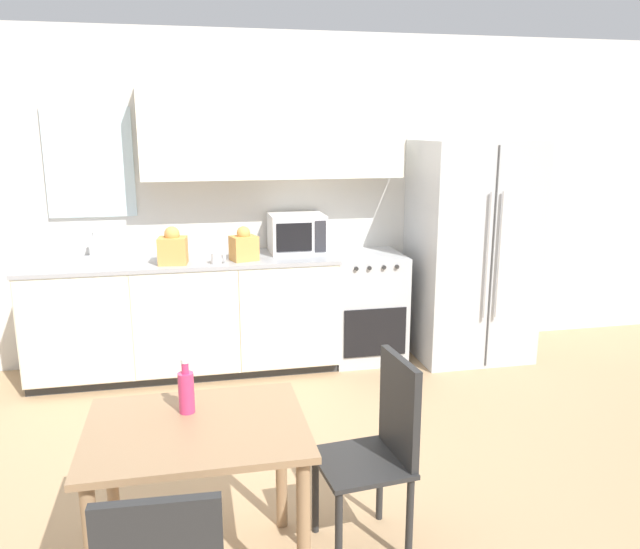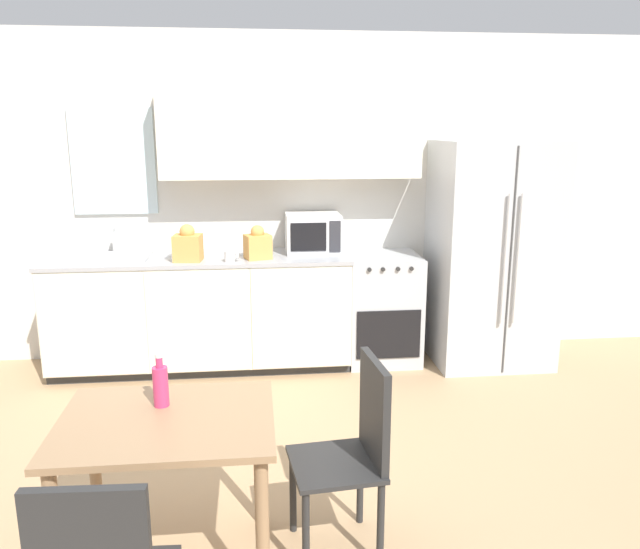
# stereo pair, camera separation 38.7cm
# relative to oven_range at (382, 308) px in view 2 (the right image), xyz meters

# --- Properties ---
(ground_plane) EXTENTS (12.00, 12.00, 0.00)m
(ground_plane) POSITION_rel_oven_range_xyz_m (-1.01, -1.73, -0.45)
(ground_plane) COLOR tan
(wall_back) EXTENTS (12.00, 0.38, 2.70)m
(wall_back) POSITION_rel_oven_range_xyz_m (-0.96, 0.29, 1.01)
(wall_back) COLOR silver
(wall_back) RESTS_ON ground_plane
(kitchen_counter) EXTENTS (2.40, 0.66, 0.94)m
(kitchen_counter) POSITION_rel_oven_range_xyz_m (-1.50, -0.02, 0.02)
(kitchen_counter) COLOR #333333
(kitchen_counter) RESTS_ON ground_plane
(oven_range) EXTENTS (0.60, 0.61, 0.91)m
(oven_range) POSITION_rel_oven_range_xyz_m (0.00, 0.00, 0.00)
(oven_range) COLOR #B7BABC
(oven_range) RESTS_ON ground_plane
(refrigerator) EXTENTS (0.93, 0.82, 1.84)m
(refrigerator) POSITION_rel_oven_range_xyz_m (0.90, -0.09, 0.47)
(refrigerator) COLOR silver
(refrigerator) RESTS_ON ground_plane
(kitchen_sink) EXTENTS (0.57, 0.42, 0.23)m
(kitchen_sink) POSITION_rel_oven_range_xyz_m (-2.17, -0.02, 0.50)
(kitchen_sink) COLOR #B7BABC
(kitchen_sink) RESTS_ON kitchen_counter
(microwave) EXTENTS (0.44, 0.39, 0.31)m
(microwave) POSITION_rel_oven_range_xyz_m (-0.57, 0.08, 0.64)
(microwave) COLOR silver
(microwave) RESTS_ON kitchen_counter
(coffee_mug) EXTENTS (0.11, 0.08, 0.08)m
(coffee_mug) POSITION_rel_oven_range_xyz_m (-1.24, -0.25, 0.52)
(coffee_mug) COLOR white
(coffee_mug) RESTS_ON kitchen_counter
(grocery_bag_0) EXTENTS (0.23, 0.20, 0.29)m
(grocery_bag_0) POSITION_rel_oven_range_xyz_m (-1.57, -0.18, 0.61)
(grocery_bag_0) COLOR #DB994C
(grocery_bag_0) RESTS_ON kitchen_counter
(grocery_bag_1) EXTENTS (0.23, 0.21, 0.27)m
(grocery_bag_1) POSITION_rel_oven_range_xyz_m (-1.03, -0.16, 0.60)
(grocery_bag_1) COLOR #DB994C
(grocery_bag_1) RESTS_ON kitchen_counter
(dining_table) EXTENTS (0.91, 0.72, 0.74)m
(dining_table) POSITION_rel_oven_range_xyz_m (-1.45, -2.48, 0.15)
(dining_table) COLOR #997551
(dining_table) RESTS_ON ground_plane
(dining_chair_side) EXTENTS (0.44, 0.44, 0.93)m
(dining_chair_side) POSITION_rel_oven_range_xyz_m (-0.61, -2.40, 0.08)
(dining_chair_side) COLOR #282828
(dining_chair_side) RESTS_ON ground_plane
(drink_bottle) EXTENTS (0.07, 0.07, 0.25)m
(drink_bottle) POSITION_rel_oven_range_xyz_m (-1.48, -2.35, 0.38)
(drink_bottle) COLOR #DB386B
(drink_bottle) RESTS_ON dining_table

